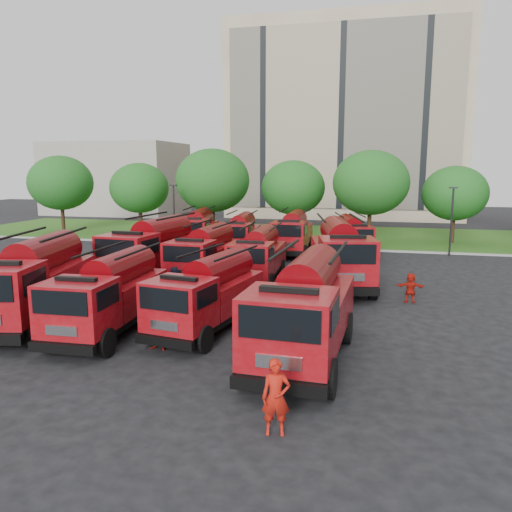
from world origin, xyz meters
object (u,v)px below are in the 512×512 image
at_px(firefighter_1, 160,350).
at_px(firefighter_2, 298,341).
at_px(fire_truck_6, 258,255).
at_px(fire_truck_9, 240,234).
at_px(fire_truck_1, 109,295).
at_px(fire_truck_8, 198,230).
at_px(fire_truck_10, 293,233).
at_px(firefighter_3, 318,362).
at_px(firefighter_4, 175,298).
at_px(fire_truck_11, 351,236).
at_px(firefighter_0, 276,434).
at_px(fire_truck_5, 205,254).
at_px(fire_truck_3, 305,309).
at_px(firefighter_5, 410,302).
at_px(fire_truck_0, 33,282).
at_px(fire_truck_7, 340,254).
at_px(fire_truck_2, 208,294).
at_px(fire_truck_4, 153,249).

bearing_deg(firefighter_1, firefighter_2, 31.83).
relative_size(fire_truck_6, fire_truck_9, 1.00).
distance_m(fire_truck_1, fire_truck_8, 20.38).
height_order(fire_truck_10, firefighter_3, fire_truck_10).
bearing_deg(firefighter_4, fire_truck_11, -79.67).
bearing_deg(firefighter_0, fire_truck_5, 102.79).
xyz_separation_m(fire_truck_5, firefighter_4, (-0.25, -3.99, -1.58)).
xyz_separation_m(fire_truck_1, fire_truck_3, (7.84, -0.92, 0.20)).
xyz_separation_m(fire_truck_3, fire_truck_5, (-7.23, 10.53, -0.18)).
height_order(fire_truck_6, firefighter_5, fire_truck_6).
xyz_separation_m(firefighter_2, firefighter_5, (4.44, 6.70, 0.00)).
height_order(fire_truck_5, firefighter_3, fire_truck_5).
relative_size(fire_truck_0, firefighter_5, 5.58).
distance_m(fire_truck_5, fire_truck_11, 13.16).
xyz_separation_m(fire_truck_3, firefighter_5, (3.98, 8.43, -1.76)).
height_order(fire_truck_1, firefighter_5, fire_truck_1).
bearing_deg(firefighter_4, fire_truck_5, -54.75).
distance_m(fire_truck_7, fire_truck_10, 10.85).
distance_m(fire_truck_9, firefighter_3, 22.08).
bearing_deg(firefighter_1, firefighter_4, 115.62).
height_order(fire_truck_0, firefighter_3, fire_truck_0).
xyz_separation_m(fire_truck_2, firefighter_4, (-3.31, 4.36, -1.50)).
height_order(fire_truck_7, firefighter_3, fire_truck_7).
height_order(fire_truck_2, firefighter_1, fire_truck_2).
xyz_separation_m(fire_truck_6, fire_truck_11, (4.73, 10.03, -0.06)).
distance_m(fire_truck_3, firefighter_1, 5.47).
height_order(fire_truck_3, fire_truck_8, fire_truck_3).
xyz_separation_m(fire_truck_0, firefighter_0, (11.59, -6.39, -1.79)).
xyz_separation_m(fire_truck_10, firefighter_4, (-3.59, -14.56, -1.60)).
height_order(fire_truck_4, firefighter_4, fire_truck_4).
bearing_deg(firefighter_1, fire_truck_4, 123.08).
bearing_deg(fire_truck_8, firefighter_1, -82.32).
height_order(fire_truck_10, firefighter_1, fire_truck_10).
relative_size(fire_truck_2, fire_truck_7, 0.82).
bearing_deg(fire_truck_7, firefighter_1, -127.04).
bearing_deg(fire_truck_3, firefighter_4, 141.31).
bearing_deg(fire_truck_0, fire_truck_3, -18.48).
bearing_deg(fire_truck_4, fire_truck_7, 9.45).
distance_m(fire_truck_11, firefighter_0, 26.31).
relative_size(fire_truck_7, fire_truck_11, 1.23).
bearing_deg(fire_truck_5, firefighter_0, -63.51).
height_order(fire_truck_0, fire_truck_5, fire_truck_0).
height_order(fire_truck_1, fire_truck_8, fire_truck_8).
relative_size(fire_truck_11, firefighter_5, 4.57).
relative_size(fire_truck_6, firefighter_1, 4.43).
distance_m(firefighter_1, firefighter_4, 7.35).
relative_size(fire_truck_3, firefighter_3, 5.28).
relative_size(fire_truck_8, fire_truck_9, 1.08).
relative_size(fire_truck_0, fire_truck_11, 1.22).
relative_size(fire_truck_3, fire_truck_7, 0.94).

